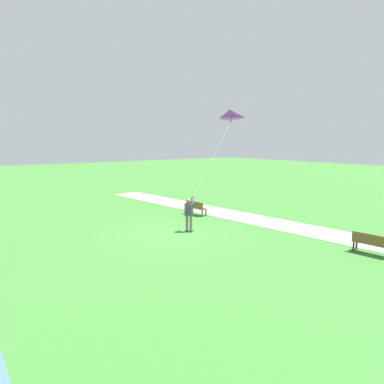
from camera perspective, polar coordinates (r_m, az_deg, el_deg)
ground_plane at (r=17.49m, az=-3.44°, el=-6.92°), size 120.00×120.00×0.00m
walkway_path at (r=19.93m, az=14.21°, el=-5.23°), size 5.77×32.07×0.02m
person_kite_flyer at (r=17.57m, az=-0.48°, el=-3.32°), size 0.63×0.50×1.83m
flying_kite at (r=21.62m, az=6.26°, el=12.35°), size 4.69×2.45×4.76m
park_bench_near_walkway at (r=21.68m, az=0.64°, el=-2.51°), size 0.60×1.54×0.88m
park_bench_far_walkway at (r=16.01m, az=27.74°, el=-7.44°), size 0.60×1.54×0.88m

